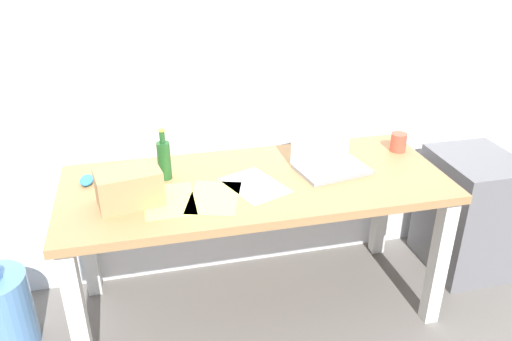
{
  "coord_description": "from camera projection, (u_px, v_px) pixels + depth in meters",
  "views": [
    {
      "loc": [
        -0.48,
        -2.01,
        1.82
      ],
      "look_at": [
        0.0,
        0.0,
        0.78
      ],
      "focal_mm": 35.72,
      "sensor_mm": 36.0,
      "label": 1
    }
  ],
  "objects": [
    {
      "name": "desk",
      "position": [
        256.0,
        199.0,
        2.38
      ],
      "size": [
        1.76,
        0.72,
        0.73
      ],
      "color": "#A37A4C",
      "rests_on": "ground"
    },
    {
      "name": "computer_mouse",
      "position": [
        87.0,
        180.0,
        2.3
      ],
      "size": [
        0.07,
        0.1,
        0.03
      ],
      "primitive_type": "ellipsoid",
      "rotation": [
        0.0,
        0.0,
        -0.09
      ],
      "color": "#338CC6",
      "rests_on": "desk"
    },
    {
      "name": "water_cooler_jug",
      "position": [
        0.0,
        312.0,
        2.32
      ],
      "size": [
        0.29,
        0.29,
        0.44
      ],
      "color": "#598CC6",
      "rests_on": "ground"
    },
    {
      "name": "paper_sheet_center",
      "position": [
        254.0,
        185.0,
        2.29
      ],
      "size": [
        0.31,
        0.35,
        0.0
      ],
      "primitive_type": "cube",
      "rotation": [
        0.0,
        0.0,
        0.38
      ],
      "color": "white",
      "rests_on": "desk"
    },
    {
      "name": "cardboard_box",
      "position": [
        129.0,
        187.0,
        2.11
      ],
      "size": [
        0.29,
        0.21,
        0.15
      ],
      "primitive_type": "cube",
      "rotation": [
        0.0,
        0.0,
        0.17
      ],
      "color": "tan",
      "rests_on": "desk"
    },
    {
      "name": "ground_plane",
      "position": [
        256.0,
        304.0,
        2.66
      ],
      "size": [
        8.0,
        8.0,
        0.0
      ],
      "primitive_type": "plane",
      "color": "slate"
    },
    {
      "name": "coffee_mug",
      "position": [
        398.0,
        142.0,
        2.61
      ],
      "size": [
        0.08,
        0.08,
        0.09
      ],
      "primitive_type": "cylinder",
      "color": "#D84C38",
      "rests_on": "desk"
    },
    {
      "name": "paper_sheet_front_left",
      "position": [
        169.0,
        200.0,
        2.17
      ],
      "size": [
        0.21,
        0.3,
        0.0
      ],
      "primitive_type": "cube",
      "rotation": [
        0.0,
        0.0,
        -0.01
      ],
      "color": "#F4E06B",
      "rests_on": "desk"
    },
    {
      "name": "back_wall",
      "position": [
        236.0,
        36.0,
        2.45
      ],
      "size": [
        5.2,
        0.08,
        2.6
      ],
      "primitive_type": "cube",
      "color": "white",
      "rests_on": "ground"
    },
    {
      "name": "beer_bottle",
      "position": [
        164.0,
        159.0,
        2.31
      ],
      "size": [
        0.06,
        0.06,
        0.24
      ],
      "color": "#1E5123",
      "rests_on": "desk"
    },
    {
      "name": "laptop_right",
      "position": [
        328.0,
        157.0,
        2.43
      ],
      "size": [
        0.36,
        0.29,
        0.25
      ],
      "color": "gray",
      "rests_on": "desk"
    },
    {
      "name": "paper_yellow_folder",
      "position": [
        214.0,
        197.0,
        2.19
      ],
      "size": [
        0.29,
        0.35,
        0.0
      ],
      "primitive_type": "cube",
      "rotation": [
        0.0,
        0.0,
        -0.31
      ],
      "color": "#F4E06B",
      "rests_on": "desk"
    },
    {
      "name": "filing_cabinet",
      "position": [
        468.0,
        213.0,
        2.83
      ],
      "size": [
        0.4,
        0.48,
        0.68
      ],
      "primitive_type": "cube",
      "color": "slate",
      "rests_on": "ground"
    }
  ]
}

